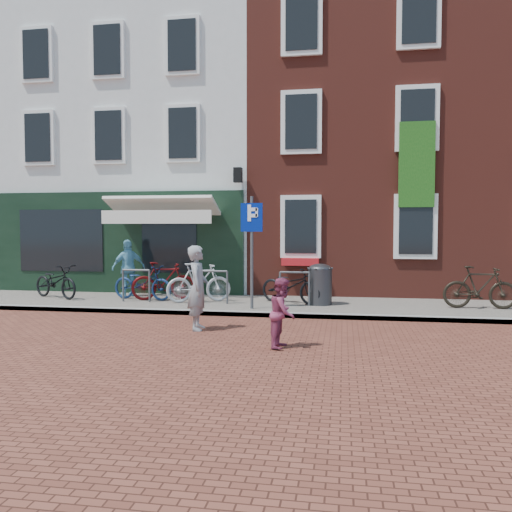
% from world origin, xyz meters
% --- Properties ---
extents(ground, '(80.00, 80.00, 0.00)m').
position_xyz_m(ground, '(0.00, 0.00, 0.00)').
color(ground, brown).
extents(sidewalk, '(24.00, 3.00, 0.10)m').
position_xyz_m(sidewalk, '(1.00, 1.50, 0.05)').
color(sidewalk, slate).
rests_on(sidewalk, ground).
extents(building_stucco, '(8.00, 8.00, 9.00)m').
position_xyz_m(building_stucco, '(-5.00, 7.00, 4.50)').
color(building_stucco, silver).
rests_on(building_stucco, ground).
extents(building_brick_mid, '(6.00, 8.00, 10.00)m').
position_xyz_m(building_brick_mid, '(2.00, 7.00, 5.00)').
color(building_brick_mid, maroon).
rests_on(building_brick_mid, ground).
extents(litter_bin, '(0.58, 0.58, 1.06)m').
position_xyz_m(litter_bin, '(1.09, 1.48, 0.65)').
color(litter_bin, '#363538').
rests_on(litter_bin, sidewalk).
extents(parking_sign, '(0.50, 0.08, 2.58)m').
position_xyz_m(parking_sign, '(-0.43, 0.57, 1.80)').
color(parking_sign, '#4C4C4F').
rests_on(parking_sign, sidewalk).
extents(woman, '(0.46, 0.64, 1.62)m').
position_xyz_m(woman, '(-1.10, -1.57, 0.81)').
color(woman, gray).
rests_on(woman, ground).
extents(boy, '(0.50, 0.61, 1.14)m').
position_xyz_m(boy, '(0.68, -2.79, 0.57)').
color(boy, '#8D3352').
rests_on(boy, ground).
extents(cafe_person, '(0.93, 0.88, 1.55)m').
position_xyz_m(cafe_person, '(-4.13, 2.20, 0.87)').
color(cafe_person, '#6FB7D2').
rests_on(cafe_person, sidewalk).
extents(bicycle_0, '(1.78, 1.24, 0.89)m').
position_xyz_m(bicycle_0, '(-5.88, 1.50, 0.54)').
color(bicycle_0, black).
rests_on(bicycle_0, sidewalk).
extents(bicycle_1, '(1.69, 1.03, 0.98)m').
position_xyz_m(bicycle_1, '(-2.93, 1.63, 0.59)').
color(bicycle_1, '#4E0809').
rests_on(bicycle_1, sidewalk).
extents(bicycle_2, '(1.77, 0.90, 0.89)m').
position_xyz_m(bicycle_2, '(-3.48, 1.58, 0.54)').
color(bicycle_2, '#11254C').
rests_on(bicycle_2, sidewalk).
extents(bicycle_3, '(1.67, 1.16, 0.98)m').
position_xyz_m(bicycle_3, '(-1.92, 1.37, 0.59)').
color(bicycle_3, '#B0B0B3').
rests_on(bicycle_3, sidewalk).
extents(bicycle_4, '(1.77, 1.29, 0.89)m').
position_xyz_m(bicycle_4, '(0.37, 1.59, 0.54)').
color(bicycle_4, black).
rests_on(bicycle_4, sidewalk).
extents(bicycle_5, '(1.65, 0.49, 0.98)m').
position_xyz_m(bicycle_5, '(4.76, 1.43, 0.59)').
color(bicycle_5, black).
rests_on(bicycle_5, sidewalk).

